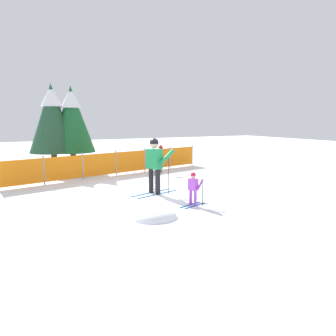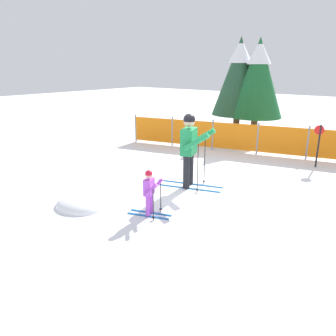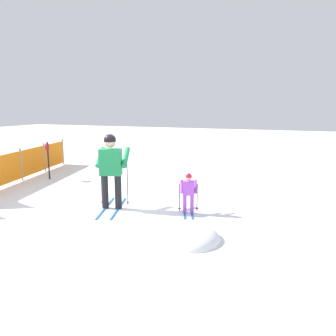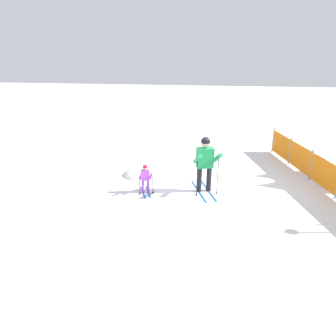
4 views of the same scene
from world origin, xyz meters
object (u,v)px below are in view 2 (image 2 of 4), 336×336
(safety_fence, at_px, (258,138))
(trail_marker, at_px, (319,141))
(skier_child, at_px, (150,190))
(conifer_far, at_px, (239,75))
(skier_adult, at_px, (190,144))
(conifer_near, at_px, (258,77))

(safety_fence, height_order, trail_marker, trail_marker)
(skier_child, xyz_separation_m, conifer_far, (-2.54, 8.78, 2.01))
(skier_adult, xyz_separation_m, safety_fence, (0.01, 4.12, -0.56))
(conifer_far, bearing_deg, safety_fence, -51.35)
(safety_fence, bearing_deg, trail_marker, -9.44)
(conifer_near, xyz_separation_m, trail_marker, (3.38, -3.02, -1.71))
(skier_child, relative_size, trail_marker, 0.75)
(skier_adult, xyz_separation_m, conifer_near, (-1.32, 6.79, 1.41))
(skier_child, bearing_deg, skier_adult, 80.53)
(conifer_near, distance_m, trail_marker, 4.84)
(conifer_far, height_order, trail_marker, conifer_far)
(skier_adult, xyz_separation_m, skier_child, (0.33, -1.89, -0.56))
(skier_child, relative_size, conifer_far, 0.23)
(skier_adult, xyz_separation_m, conifer_far, (-2.21, 6.89, 1.45))
(skier_child, bearing_deg, safety_fence, 73.70)
(conifer_near, bearing_deg, safety_fence, -63.64)
(skier_adult, distance_m, conifer_near, 7.06)
(skier_adult, bearing_deg, safety_fence, 71.77)
(conifer_near, height_order, trail_marker, conifer_near)
(conifer_far, height_order, conifer_near, conifer_far)
(safety_fence, bearing_deg, skier_adult, -90.13)
(skier_child, relative_size, safety_fence, 0.10)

